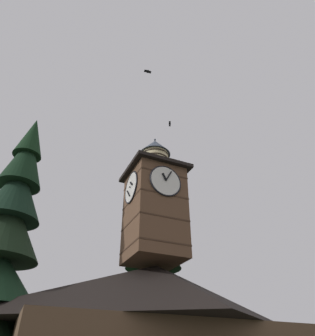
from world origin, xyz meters
TOP-DOWN VIEW (x-y plane):
  - building_main at (0.54, -0.47)m, footprint 15.29×10.04m
  - clock_tower at (0.94, 0.07)m, footprint 4.06×4.06m
  - pine_tree_behind at (-1.03, -4.55)m, footprint 6.57×6.57m
  - pine_tree_aside at (9.53, -2.34)m, footprint 6.10×6.10m
  - moon at (-12.18, -37.83)m, footprint 1.48×1.48m
  - flying_bird_high at (3.41, 4.40)m, footprint 0.49×0.27m
  - flying_bird_low at (0.11, 1.03)m, footprint 0.38×0.59m

SIDE VIEW (x-z plane):
  - building_main at x=0.54m, z-range 0.09..7.08m
  - pine_tree_aside at x=9.53m, z-range -1.36..15.83m
  - pine_tree_behind at x=-1.03m, z-range -1.47..16.06m
  - clock_tower at x=0.94m, z-range 6.27..15.76m
  - moon at x=-12.18m, z-range 10.61..12.09m
  - flying_bird_low at x=0.11m, z-range 17.48..17.58m
  - flying_bird_high at x=3.41m, z-range 18.18..18.32m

